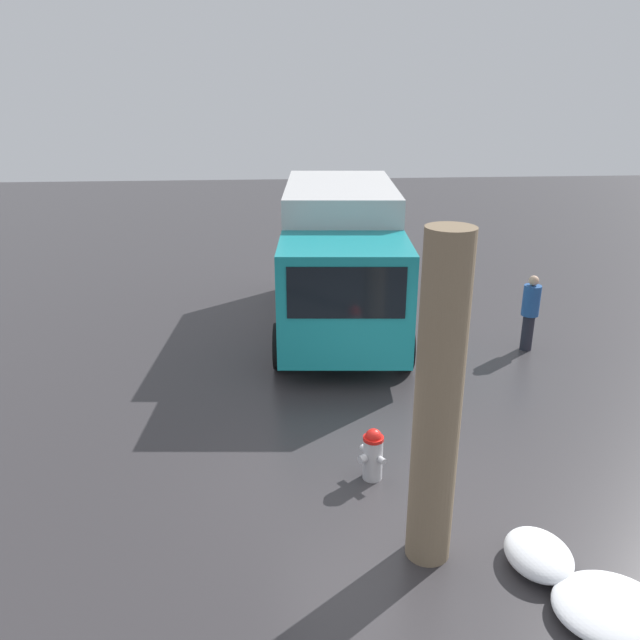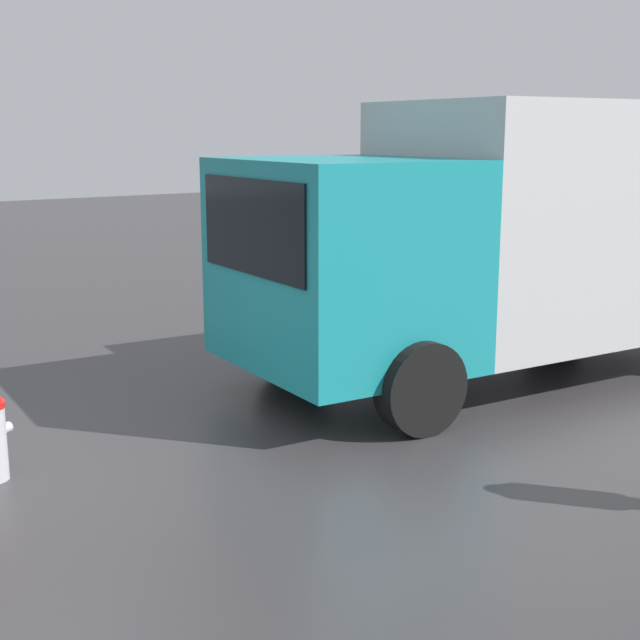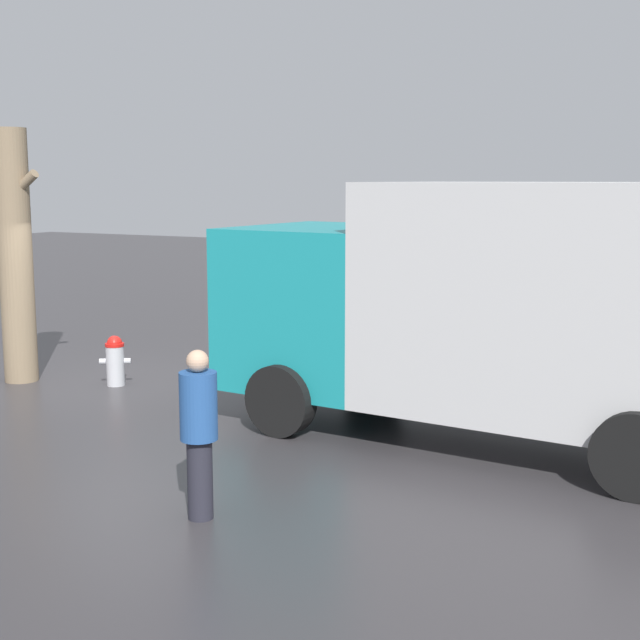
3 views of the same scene
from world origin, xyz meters
name	(u,v)px [view 2 (image 2 of 3)]	position (x,y,z in m)	size (l,w,h in m)	color
delivery_truck	(517,231)	(5.99, -0.18, 1.68)	(6.67, 3.10, 3.12)	teal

